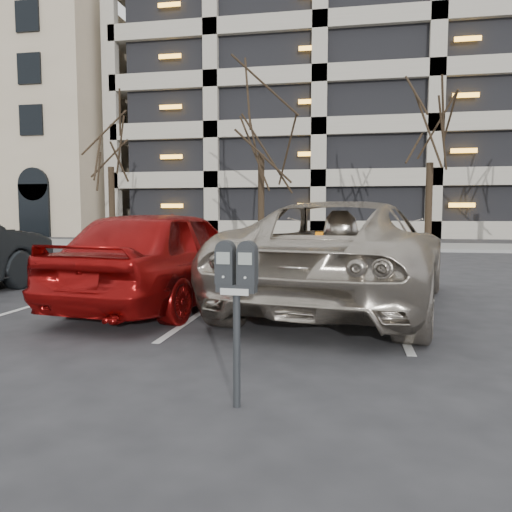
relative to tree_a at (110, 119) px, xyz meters
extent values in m
plane|color=#28282B|center=(10.00, -16.00, -5.74)|extent=(140.00, 140.00, 0.00)
cube|color=gray|center=(10.00, 0.00, -5.68)|extent=(80.00, 4.00, 0.12)
cube|color=silver|center=(5.80, -13.70, -5.73)|extent=(0.10, 5.20, 0.00)
cube|color=silver|center=(8.60, -13.70, -5.73)|extent=(0.10, 5.20, 0.00)
cube|color=silver|center=(11.40, -13.70, -5.73)|extent=(0.10, 5.20, 0.00)
cube|color=black|center=(22.00, 18.00, 3.26)|extent=(49.92, 19.20, 18.00)
cylinder|color=black|center=(0.00, 0.00, -3.95)|extent=(0.28, 0.28, 3.57)
cylinder|color=black|center=(7.00, 0.00, -3.74)|extent=(0.28, 0.28, 4.00)
cylinder|color=black|center=(14.00, 0.00, -3.98)|extent=(0.28, 0.28, 3.51)
cylinder|color=black|center=(9.91, -17.92, -5.29)|extent=(0.06, 0.06, 0.90)
cube|color=black|center=(9.91, -17.92, -4.82)|extent=(0.31, 0.13, 0.06)
cube|color=silver|center=(9.90, -17.98, -4.84)|extent=(0.22, 0.03, 0.05)
cube|color=gray|center=(9.82, -17.98, -4.59)|extent=(0.11, 0.02, 0.09)
cube|color=gray|center=(9.99, -17.99, -4.59)|extent=(0.11, 0.02, 0.09)
imported|color=#B7AC9C|center=(10.72, -13.50, -4.91)|extent=(3.82, 6.37, 1.66)
cube|color=orange|center=(10.37, -14.54, -4.08)|extent=(0.10, 0.20, 0.01)
imported|color=maroon|center=(7.89, -14.01, -4.95)|extent=(2.45, 4.81, 1.57)
camera|label=1|loc=(10.72, -21.55, -4.25)|focal=35.00mm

